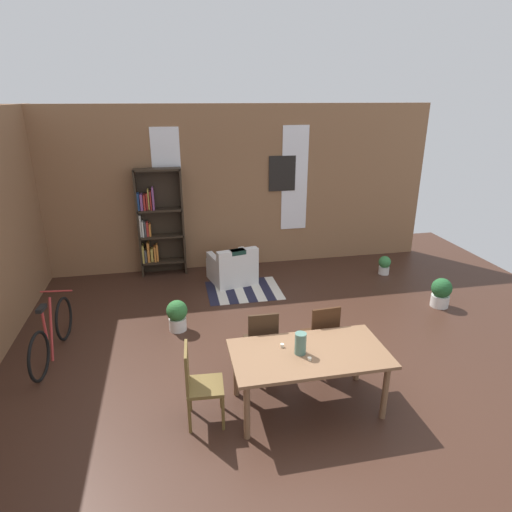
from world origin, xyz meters
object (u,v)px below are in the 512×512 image
at_px(vase_on_table, 300,343).
at_px(armchair_white, 233,268).
at_px(potted_plant_corner, 384,265).
at_px(dining_chair_far_left, 262,341).
at_px(bicycle_second, 52,335).
at_px(potted_plant_by_shelf, 177,315).
at_px(bookshelf_tall, 157,223).
at_px(dining_chair_head_left, 198,382).
at_px(dining_table, 309,358).
at_px(dining_chair_far_right, 321,335).
at_px(potted_plant_window, 441,292).

height_order(vase_on_table, armchair_white, vase_on_table).
distance_m(armchair_white, potted_plant_corner, 3.12).
xyz_separation_m(dining_chair_far_left, potted_plant_corner, (3.20, 2.87, -0.31)).
relative_size(bicycle_second, potted_plant_by_shelf, 3.34).
distance_m(dining_chair_far_left, armchair_white, 3.11).
distance_m(vase_on_table, bookshelf_tall, 4.79).
bearing_deg(dining_chair_head_left, dining_chair_far_left, 38.58).
bearing_deg(vase_on_table, potted_plant_corner, 50.77).
distance_m(bookshelf_tall, armchair_white, 1.76).
bearing_deg(dining_chair_far_left, dining_table, -59.90).
height_order(armchair_white, potted_plant_corner, armchair_white).
bearing_deg(vase_on_table, dining_chair_head_left, 179.76).
distance_m(dining_chair_far_left, bicycle_second, 2.95).
bearing_deg(vase_on_table, armchair_white, 93.05).
bearing_deg(dining_table, dining_chair_far_right, 59.73).
xyz_separation_m(vase_on_table, dining_chair_far_left, (-0.29, 0.69, -0.35)).
height_order(dining_chair_far_right, potted_plant_window, dining_chair_far_right).
bearing_deg(dining_chair_head_left, potted_plant_by_shelf, 94.83).
xyz_separation_m(bookshelf_tall, armchair_white, (1.39, -0.72, -0.80)).
distance_m(bookshelf_tall, potted_plant_by_shelf, 2.56).
bearing_deg(potted_plant_window, armchair_white, 152.25).
bearing_deg(armchair_white, dining_chair_far_right, -77.07).
distance_m(bicycle_second, potted_plant_window, 6.23).
distance_m(dining_chair_far_left, dining_chair_far_right, 0.80).
xyz_separation_m(armchair_white, potted_plant_corner, (3.11, -0.23, -0.08)).
bearing_deg(dining_chair_far_right, dining_chair_far_left, -179.99).
height_order(dining_chair_far_right, dining_chair_head_left, same).
xyz_separation_m(dining_table, bookshelf_tall, (-1.70, 4.51, 0.42)).
xyz_separation_m(dining_chair_head_left, potted_plant_window, (4.32, 2.01, -0.25)).
distance_m(dining_chair_far_right, bookshelf_tall, 4.40).
height_order(bicycle_second, potted_plant_corner, bicycle_second).
bearing_deg(potted_plant_by_shelf, dining_chair_head_left, -85.17).
bearing_deg(armchair_white, bicycle_second, -143.97).
bearing_deg(potted_plant_by_shelf, bicycle_second, -167.57).
height_order(dining_table, dining_chair_far_right, dining_chair_far_right).
height_order(armchair_white, potted_plant_window, armchair_white).
xyz_separation_m(vase_on_table, bicycle_second, (-3.05, 1.72, -0.53)).
bearing_deg(potted_plant_by_shelf, armchair_white, 56.38).
relative_size(vase_on_table, potted_plant_window, 0.49).
bearing_deg(vase_on_table, potted_plant_by_shelf, 122.30).
height_order(armchair_white, potted_plant_by_shelf, armchair_white).
relative_size(dining_chair_head_left, bookshelf_tall, 0.44).
distance_m(bicycle_second, potted_plant_corner, 6.23).
xyz_separation_m(dining_chair_far_left, dining_chair_far_right, (0.80, 0.00, 0.00)).
xyz_separation_m(vase_on_table, armchair_white, (-0.20, 3.79, -0.58)).
xyz_separation_m(vase_on_table, potted_plant_corner, (2.90, 3.56, -0.66)).
distance_m(vase_on_table, potted_plant_by_shelf, 2.55).
relative_size(vase_on_table, armchair_white, 0.26).
xyz_separation_m(dining_chair_head_left, bicycle_second, (-1.90, 1.71, -0.18)).
distance_m(vase_on_table, potted_plant_window, 3.80).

